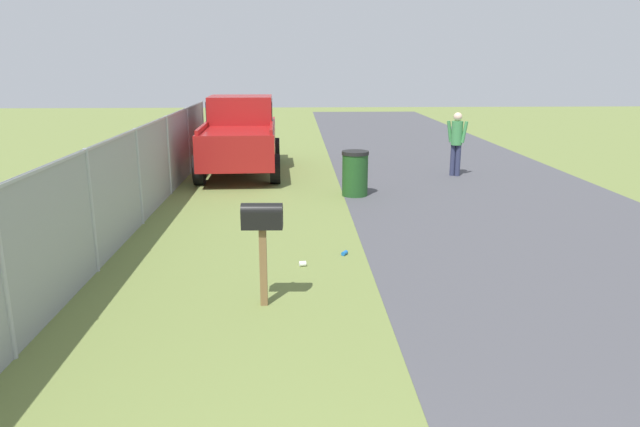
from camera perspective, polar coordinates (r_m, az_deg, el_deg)
road_asphalt at (r=8.91m, az=27.21°, el=-6.67°), size 60.00×6.50×0.01m
mailbox at (r=7.17m, az=-5.71°, el=-1.04°), size 0.23×0.51×1.33m
pickup_truck at (r=16.58m, az=-7.82°, el=7.90°), size 5.08×2.30×2.09m
trash_bin at (r=13.42m, az=3.47°, el=3.97°), size 0.62×0.62×1.04m
pedestrian at (r=16.17m, az=13.29°, el=7.12°), size 0.30×0.52×1.72m
fence_section at (r=11.43m, az=-17.42°, el=3.80°), size 15.82×0.07×1.83m
litter_cup_midfield_b at (r=8.82m, az=-1.73°, el=-4.96°), size 0.10×0.11×0.08m
litter_can_midfield_a at (r=9.33m, az=2.43°, el=-3.91°), size 0.14×0.12×0.07m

